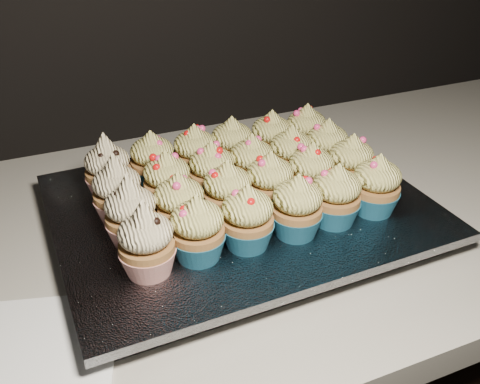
{
  "coord_description": "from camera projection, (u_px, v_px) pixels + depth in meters",
  "views": [
    {
      "loc": [
        -0.17,
        1.11,
        1.32
      ],
      "look_at": [
        0.07,
        1.67,
        0.95
      ],
      "focal_mm": 40.0,
      "sensor_mm": 36.0,
      "label": 1
    }
  ],
  "objects": [
    {
      "name": "cupcake_8",
      "position": [
        228.0,
        193.0,
        0.67
      ],
      "size": [
        0.06,
        0.06,
        0.08
      ],
      "color": "#1C6283",
      "rests_on": "foil_lining"
    },
    {
      "name": "cupcake_9",
      "position": [
        270.0,
        183.0,
        0.69
      ],
      "size": [
        0.06,
        0.06,
        0.08
      ],
      "color": "#1C6283",
      "rests_on": "foil_lining"
    },
    {
      "name": "cupcake_1",
      "position": [
        198.0,
        230.0,
        0.6
      ],
      "size": [
        0.06,
        0.06,
        0.08
      ],
      "color": "#1C6283",
      "rests_on": "foil_lining"
    },
    {
      "name": "cupcake_16",
      "position": [
        291.0,
        155.0,
        0.76
      ],
      "size": [
        0.06,
        0.06,
        0.08
      ],
      "color": "#1C6283",
      "rests_on": "foil_lining"
    },
    {
      "name": "cupcake_18",
      "position": [
        108.0,
        169.0,
        0.72
      ],
      "size": [
        0.06,
        0.06,
        0.1
      ],
      "color": "#A31F16",
      "rests_on": "foil_lining"
    },
    {
      "name": "cupcake_7",
      "position": [
        180.0,
        206.0,
        0.64
      ],
      "size": [
        0.06,
        0.06,
        0.08
      ],
      "color": "#1C6283",
      "rests_on": "foil_lining"
    },
    {
      "name": "cupcake_12",
      "position": [
        118.0,
        191.0,
        0.67
      ],
      "size": [
        0.06,
        0.06,
        0.1
      ],
      "color": "#A31F16",
      "rests_on": "foil_lining"
    },
    {
      "name": "cupcake_6",
      "position": [
        131.0,
        214.0,
        0.62
      ],
      "size": [
        0.06,
        0.06,
        0.1
      ],
      "color": "#A31F16",
      "rests_on": "foil_lining"
    },
    {
      "name": "napkin",
      "position": [
        22.0,
        361.0,
        0.53
      ],
      "size": [
        0.22,
        0.22,
        0.0
      ],
      "primitive_type": "cube",
      "rotation": [
        0.0,
        0.0,
        -0.26
      ],
      "color": "white",
      "rests_on": "worktop"
    },
    {
      "name": "cupcake_22",
      "position": [
        271.0,
        139.0,
        0.8
      ],
      "size": [
        0.06,
        0.06,
        0.08
      ],
      "color": "#1C6283",
      "rests_on": "foil_lining"
    },
    {
      "name": "cupcake_23",
      "position": [
        306.0,
        132.0,
        0.82
      ],
      "size": [
        0.06,
        0.06,
        0.08
      ],
      "color": "#1C6283",
      "rests_on": "foil_lining"
    },
    {
      "name": "cupcake_0",
      "position": [
        146.0,
        242.0,
        0.58
      ],
      "size": [
        0.06,
        0.06,
        0.1
      ],
      "color": "#A31F16",
      "rests_on": "foil_lining"
    },
    {
      "name": "cupcake_2",
      "position": [
        247.0,
        219.0,
        0.62
      ],
      "size": [
        0.06,
        0.06,
        0.08
      ],
      "color": "#1C6283",
      "rests_on": "foil_lining"
    },
    {
      "name": "worktop",
      "position": [
        187.0,
        236.0,
        0.75
      ],
      "size": [
        2.44,
        0.64,
        0.04
      ],
      "primitive_type": "cube",
      "color": "beige",
      "rests_on": "cabinet"
    },
    {
      "name": "cupcake_11",
      "position": [
        351.0,
        164.0,
        0.73
      ],
      "size": [
        0.06,
        0.06,
        0.08
      ],
      "color": "#1C6283",
      "rests_on": "foil_lining"
    },
    {
      "name": "cupcake_5",
      "position": [
        376.0,
        186.0,
        0.68
      ],
      "size": [
        0.06,
        0.06,
        0.08
      ],
      "color": "#1C6283",
      "rests_on": "foil_lining"
    },
    {
      "name": "cupcake_15",
      "position": [
        252.0,
        164.0,
        0.73
      ],
      "size": [
        0.06,
        0.06,
        0.08
      ],
      "color": "#1C6283",
      "rests_on": "foil_lining"
    },
    {
      "name": "cupcake_10",
      "position": [
        311.0,
        173.0,
        0.71
      ],
      "size": [
        0.06,
        0.06,
        0.08
      ],
      "color": "#1C6283",
      "rests_on": "foil_lining"
    },
    {
      "name": "cupcake_17",
      "position": [
        327.0,
        148.0,
        0.78
      ],
      "size": [
        0.06,
        0.06,
        0.08
      ],
      "color": "#1C6283",
      "rests_on": "foil_lining"
    },
    {
      "name": "baking_tray",
      "position": [
        240.0,
        216.0,
        0.73
      ],
      "size": [
        0.45,
        0.35,
        0.02
      ],
      "primitive_type": "cube",
      "rotation": [
        0.0,
        0.0,
        0.02
      ],
      "color": "black",
      "rests_on": "worktop"
    },
    {
      "name": "cupcake_20",
      "position": [
        195.0,
        154.0,
        0.76
      ],
      "size": [
        0.06,
        0.06,
        0.08
      ],
      "color": "#1C6283",
      "rests_on": "foil_lining"
    },
    {
      "name": "cupcake_3",
      "position": [
        297.0,
        208.0,
        0.64
      ],
      "size": [
        0.06,
        0.06,
        0.08
      ],
      "color": "#1C6283",
      "rests_on": "foil_lining"
    },
    {
      "name": "foil_lining",
      "position": [
        240.0,
        206.0,
        0.72
      ],
      "size": [
        0.49,
        0.39,
        0.01
      ],
      "primitive_type": "cube",
      "rotation": [
        0.0,
        0.0,
        0.02
      ],
      "color": "silver",
      "rests_on": "baking_tray"
    },
    {
      "name": "cupcake_19",
      "position": [
        153.0,
        161.0,
        0.74
      ],
      "size": [
        0.06,
        0.06,
        0.08
      ],
      "color": "#1C6283",
      "rests_on": "foil_lining"
    },
    {
      "name": "cupcake_4",
      "position": [
        336.0,
        196.0,
        0.66
      ],
      "size": [
        0.06,
        0.06,
        0.08
      ],
      "color": "#1C6283",
      "rests_on": "foil_lining"
    },
    {
      "name": "cupcake_14",
      "position": [
        212.0,
        172.0,
        0.71
      ],
      "size": [
        0.06,
        0.06,
        0.08
      ],
      "color": "#1C6283",
      "rests_on": "foil_lining"
    },
    {
      "name": "cupcake_13",
      "position": [
        167.0,
        182.0,
        0.69
      ],
      "size": [
        0.06,
        0.06,
        0.08
      ],
      "color": "#1C6283",
      "rests_on": "foil_lining"
    },
    {
      "name": "cupcake_21",
      "position": [
        232.0,
        145.0,
        0.78
      ],
      "size": [
        0.06,
        0.06,
        0.08
      ],
      "color": "#1C6283",
      "rests_on": "foil_lining"
    }
  ]
}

